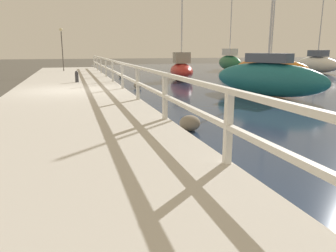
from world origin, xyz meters
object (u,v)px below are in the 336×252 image
at_px(sailboat_orange, 270,68).
at_px(sailboat_teal, 267,78).
at_px(dock_lamp, 62,41).
at_px(sailboat_green, 229,61).
at_px(sailboat_red, 181,69).
at_px(sailboat_white, 317,63).
at_px(mooring_bollard, 77,77).

bearing_deg(sailboat_orange, sailboat_teal, -146.05).
bearing_deg(sailboat_orange, dock_lamp, 131.80).
distance_m(sailboat_teal, sailboat_green, 17.94).
relative_size(dock_lamp, sailboat_red, 0.59).
height_order(dock_lamp, sailboat_orange, sailboat_orange).
distance_m(sailboat_white, sailboat_teal, 17.21).
distance_m(dock_lamp, sailboat_teal, 16.75).
relative_size(mooring_bollard, dock_lamp, 0.18).
height_order(mooring_bollard, sailboat_orange, sailboat_orange).
distance_m(sailboat_white, sailboat_red, 13.99).
height_order(sailboat_orange, sailboat_teal, sailboat_teal).
height_order(sailboat_white, sailboat_orange, sailboat_white).
distance_m(mooring_bollard, dock_lamp, 9.64).
relative_size(sailboat_teal, sailboat_red, 1.17).
relative_size(sailboat_white, sailboat_red, 1.43).
xyz_separation_m(dock_lamp, sailboat_orange, (13.62, -6.73, -1.85)).
height_order(sailboat_teal, sailboat_green, sailboat_green).
bearing_deg(dock_lamp, mooring_bollard, -85.37).
xyz_separation_m(mooring_bollard, sailboat_teal, (7.69, -4.93, 0.16)).
distance_m(dock_lamp, sailboat_white, 21.24).
distance_m(mooring_bollard, sailboat_green, 18.53).
bearing_deg(sailboat_white, sailboat_green, 146.38).
xyz_separation_m(sailboat_white, sailboat_teal, (-12.55, -11.77, 0.00)).
height_order(sailboat_white, sailboat_green, sailboat_green).
distance_m(sailboat_white, sailboat_green, 7.67).
xyz_separation_m(sailboat_white, sailboat_orange, (-7.39, -4.16, -0.04)).
bearing_deg(mooring_bollard, dock_lamp, 94.63).
bearing_deg(sailboat_teal, sailboat_red, 72.82).
relative_size(dock_lamp, sailboat_teal, 0.50).
relative_size(sailboat_teal, sailboat_green, 0.79).
bearing_deg(sailboat_orange, mooring_bollard, 169.88).
distance_m(sailboat_teal, sailboat_red, 8.40).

